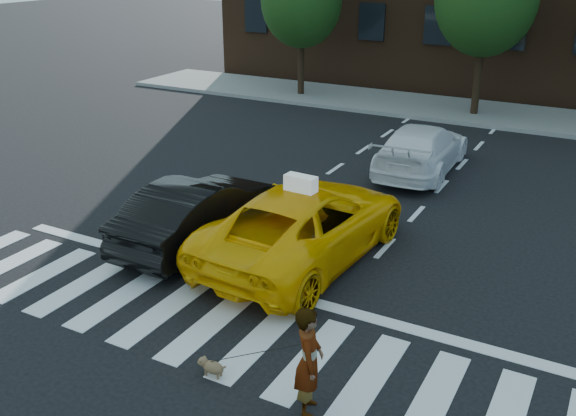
{
  "coord_description": "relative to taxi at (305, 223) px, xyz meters",
  "views": [
    {
      "loc": [
        5.75,
        -7.69,
        6.11
      ],
      "look_at": [
        -0.09,
        3.07,
        1.1
      ],
      "focal_mm": 40.0,
      "sensor_mm": 36.0,
      "label": 1
    }
  ],
  "objects": [
    {
      "name": "ground",
      "position": [
        -0.24,
        -3.21,
        -0.78
      ],
      "size": [
        120.0,
        120.0,
        0.0
      ],
      "primitive_type": "plane",
      "color": "black",
      "rests_on": "ground"
    },
    {
      "name": "crosswalk",
      "position": [
        -0.24,
        -3.21,
        -0.77
      ],
      "size": [
        13.0,
        2.4,
        0.01
      ],
      "primitive_type": "cube",
      "color": "silver",
      "rests_on": "ground"
    },
    {
      "name": "stop_line",
      "position": [
        -0.24,
        -1.61,
        -0.77
      ],
      "size": [
        12.0,
        0.3,
        0.01
      ],
      "primitive_type": "cube",
      "color": "silver",
      "rests_on": "ground"
    },
    {
      "name": "sidewalk_far",
      "position": [
        -0.24,
        14.29,
        -0.7
      ],
      "size": [
        30.0,
        4.0,
        0.15
      ],
      "primitive_type": "cube",
      "color": "slate",
      "rests_on": "ground"
    },
    {
      "name": "taxi",
      "position": [
        0.0,
        0.0,
        0.0
      ],
      "size": [
        2.94,
        5.76,
        1.56
      ],
      "primitive_type": "imported",
      "rotation": [
        0.0,
        0.0,
        3.08
      ],
      "color": "#FFB205",
      "rests_on": "ground"
    },
    {
      "name": "black_sedan",
      "position": [
        -2.39,
        -0.46,
        -0.05
      ],
      "size": [
        1.57,
        4.43,
        1.46
      ],
      "primitive_type": "imported",
      "rotation": [
        0.0,
        0.0,
        3.14
      ],
      "color": "black",
      "rests_on": "ground"
    },
    {
      "name": "white_suv",
      "position": [
        0.43,
        6.59,
        -0.09
      ],
      "size": [
        2.12,
        4.83,
        1.38
      ],
      "primitive_type": "imported",
      "rotation": [
        0.0,
        0.0,
        3.18
      ],
      "color": "white",
      "rests_on": "ground"
    },
    {
      "name": "woman",
      "position": [
        2.26,
        -4.31,
        0.05
      ],
      "size": [
        0.61,
        0.72,
        1.66
      ],
      "primitive_type": "imported",
      "rotation": [
        0.0,
        0.0,
        2.0
      ],
      "color": "#999999",
      "rests_on": "ground"
    },
    {
      "name": "dog",
      "position": [
        0.6,
        -4.31,
        -0.61
      ],
      "size": [
        0.51,
        0.21,
        0.29
      ],
      "rotation": [
        0.0,
        0.0,
        0.05
      ],
      "color": "#98724D",
      "rests_on": "ground"
    },
    {
      "name": "taxi_sign",
      "position": [
        0.0,
        -0.2,
        0.94
      ],
      "size": [
        0.67,
        0.32,
        0.32
      ],
      "primitive_type": "cube",
      "rotation": [
        0.0,
        0.0,
        3.08
      ],
      "color": "white",
      "rests_on": "taxi"
    }
  ]
}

